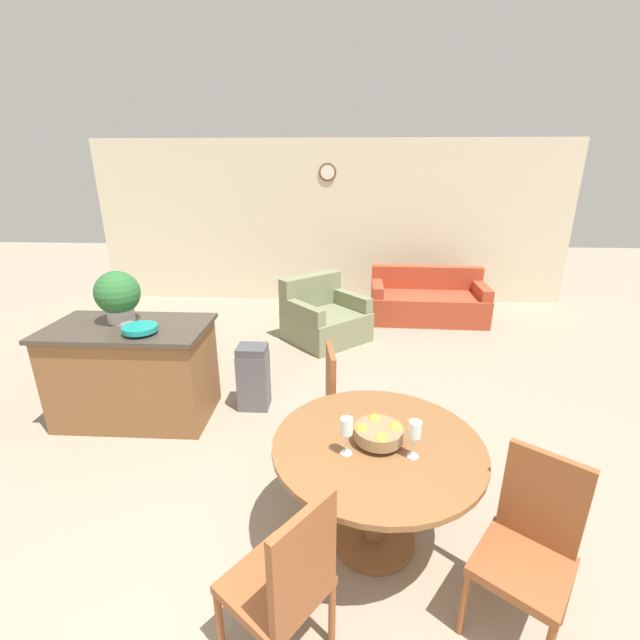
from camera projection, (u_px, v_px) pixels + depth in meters
The scene contains 14 objects.
wall_back at pixel (331, 223), 7.29m from camera, with size 8.00×0.09×2.70m.
dining_table at pixel (377, 466), 2.56m from camera, with size 1.24×1.24×0.75m.
dining_chair_near_left at pixel (287, 580), 1.91m from camera, with size 0.59×0.59×0.97m.
dining_chair_near_right at pixel (530, 541), 2.11m from camera, with size 0.59×0.59×0.97m.
dining_chair_far_side at pixel (344, 401), 3.37m from camera, with size 0.47×0.47×0.97m.
fruit_bowl at pixel (378, 433), 2.48m from camera, with size 0.28×0.28×0.13m.
wine_glass_left at pixel (347, 428), 2.35m from camera, with size 0.07×0.07×0.23m.
wine_glass_right at pixel (415, 431), 2.32m from camera, with size 0.07×0.07×0.23m.
kitchen_island at pixel (134, 372), 3.98m from camera, with size 1.43×0.79×0.92m.
teal_bowl at pixel (140, 329), 3.63m from camera, with size 0.29×0.29×0.07m.
potted_plant at pixel (118, 295), 3.84m from camera, with size 0.39×0.39×0.47m.
trash_bin at pixel (254, 377), 4.18m from camera, with size 0.29×0.25×0.65m.
couch at pixel (427, 302), 6.66m from camera, with size 1.76×0.92×0.78m.
armchair at pixel (324, 319), 5.88m from camera, with size 1.30×1.30×0.85m.
Camera 1 is at (0.21, -1.00, 2.27)m, focal length 24.00 mm.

